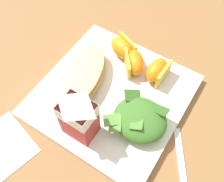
{
  "coord_description": "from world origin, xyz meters",
  "views": [
    {
      "loc": [
        -0.15,
        0.23,
        0.47
      ],
      "look_at": [
        0.0,
        0.0,
        0.03
      ],
      "focal_mm": 42.47,
      "sensor_mm": 36.0,
      "label": 1
    }
  ],
  "objects_px": {
    "milk_carton": "(78,115)",
    "cheesy_pizza_bread": "(82,77)",
    "white_plate": "(112,96)",
    "orange_wedge_front": "(157,71)",
    "orange_wedge_middle": "(134,63)",
    "green_salad_pile": "(140,119)",
    "orange_wedge_rear": "(122,47)"
  },
  "relations": [
    {
      "from": "white_plate",
      "to": "orange_wedge_rear",
      "type": "relative_size",
      "value": 4.05
    },
    {
      "from": "white_plate",
      "to": "orange_wedge_front",
      "type": "xyz_separation_m",
      "value": [
        -0.05,
        -0.09,
        0.03
      ]
    },
    {
      "from": "green_salad_pile",
      "to": "orange_wedge_front",
      "type": "distance_m",
      "value": 0.12
    },
    {
      "from": "green_salad_pile",
      "to": "milk_carton",
      "type": "relative_size",
      "value": 0.98
    },
    {
      "from": "orange_wedge_middle",
      "to": "orange_wedge_rear",
      "type": "bearing_deg",
      "value": -27.49
    },
    {
      "from": "milk_carton",
      "to": "orange_wedge_front",
      "type": "height_order",
      "value": "milk_carton"
    },
    {
      "from": "green_salad_pile",
      "to": "orange_wedge_middle",
      "type": "xyz_separation_m",
      "value": [
        0.07,
        -0.11,
        -0.0
      ]
    },
    {
      "from": "milk_carton",
      "to": "orange_wedge_rear",
      "type": "distance_m",
      "value": 0.2
    },
    {
      "from": "milk_carton",
      "to": "orange_wedge_middle",
      "type": "xyz_separation_m",
      "value": [
        -0.01,
        -0.17,
        -0.04
      ]
    },
    {
      "from": "white_plate",
      "to": "cheesy_pizza_bread",
      "type": "bearing_deg",
      "value": 8.86
    },
    {
      "from": "cheesy_pizza_bread",
      "to": "orange_wedge_middle",
      "type": "distance_m",
      "value": 0.11
    },
    {
      "from": "white_plate",
      "to": "orange_wedge_front",
      "type": "bearing_deg",
      "value": -122.54
    },
    {
      "from": "green_salad_pile",
      "to": "cheesy_pizza_bread",
      "type": "bearing_deg",
      "value": -7.46
    },
    {
      "from": "orange_wedge_middle",
      "to": "orange_wedge_rear",
      "type": "height_order",
      "value": "same"
    },
    {
      "from": "milk_carton",
      "to": "orange_wedge_middle",
      "type": "bearing_deg",
      "value": -93.08
    },
    {
      "from": "milk_carton",
      "to": "orange_wedge_front",
      "type": "bearing_deg",
      "value": -108.17
    },
    {
      "from": "orange_wedge_middle",
      "to": "orange_wedge_front",
      "type": "bearing_deg",
      "value": -171.21
    },
    {
      "from": "green_salad_pile",
      "to": "orange_wedge_rear",
      "type": "bearing_deg",
      "value": -48.04
    },
    {
      "from": "cheesy_pizza_bread",
      "to": "milk_carton",
      "type": "xyz_separation_m",
      "value": [
        -0.06,
        0.09,
        0.04
      ]
    },
    {
      "from": "white_plate",
      "to": "green_salad_pile",
      "type": "relative_size",
      "value": 2.6
    },
    {
      "from": "white_plate",
      "to": "green_salad_pile",
      "type": "height_order",
      "value": "green_salad_pile"
    },
    {
      "from": "cheesy_pizza_bread",
      "to": "milk_carton",
      "type": "bearing_deg",
      "value": 125.1
    },
    {
      "from": "milk_carton",
      "to": "orange_wedge_rear",
      "type": "xyz_separation_m",
      "value": [
        0.03,
        -0.2,
        -0.04
      ]
    },
    {
      "from": "white_plate",
      "to": "orange_wedge_front",
      "type": "distance_m",
      "value": 0.11
    },
    {
      "from": "cheesy_pizza_bread",
      "to": "green_salad_pile",
      "type": "relative_size",
      "value": 1.7
    },
    {
      "from": "orange_wedge_front",
      "to": "orange_wedge_rear",
      "type": "height_order",
      "value": "same"
    },
    {
      "from": "white_plate",
      "to": "orange_wedge_front",
      "type": "relative_size",
      "value": 4.56
    },
    {
      "from": "cheesy_pizza_bread",
      "to": "orange_wedge_middle",
      "type": "height_order",
      "value": "orange_wedge_middle"
    },
    {
      "from": "cheesy_pizza_bread",
      "to": "white_plate",
      "type": "bearing_deg",
      "value": -171.14
    },
    {
      "from": "white_plate",
      "to": "milk_carton",
      "type": "bearing_deg",
      "value": 86.98
    },
    {
      "from": "green_salad_pile",
      "to": "orange_wedge_middle",
      "type": "height_order",
      "value": "green_salad_pile"
    },
    {
      "from": "milk_carton",
      "to": "cheesy_pizza_bread",
      "type": "bearing_deg",
      "value": -54.9
    }
  ]
}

